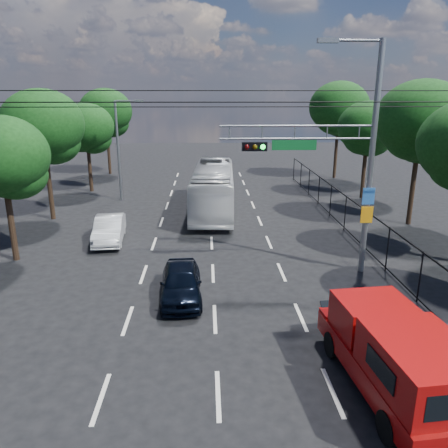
{
  "coord_description": "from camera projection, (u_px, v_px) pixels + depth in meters",
  "views": [
    {
      "loc": [
        -0.23,
        -9.53,
        7.48
      ],
      "look_at": [
        0.4,
        6.08,
        2.8
      ],
      "focal_mm": 35.0,
      "sensor_mm": 36.0,
      "label": 1
    }
  ],
  "objects": [
    {
      "name": "signal_mast",
      "position": [
        343.0,
        151.0,
        17.63
      ],
      "size": [
        6.43,
        0.39,
        9.5
      ],
      "color": "slate",
      "rests_on": "ground"
    },
    {
      "name": "tree_left_e",
      "position": [
        106.0,
        115.0,
        40.93
      ],
      "size": [
        4.92,
        4.92,
        7.99
      ],
      "color": "black",
      "rests_on": "ground"
    },
    {
      "name": "red_pickup",
      "position": [
        396.0,
        354.0,
        11.08
      ],
      "size": [
        2.57,
        5.82,
        2.11
      ],
      "color": "black",
      "rests_on": "ground"
    },
    {
      "name": "ground",
      "position": [
        218.0,
        395.0,
        11.28
      ],
      "size": [
        120.0,
        120.0,
        0.0
      ],
      "primitive_type": "plane",
      "color": "black",
      "rests_on": "ground"
    },
    {
      "name": "streetlight_left",
      "position": [
        120.0,
        145.0,
        30.96
      ],
      "size": [
        2.09,
        0.22,
        7.08
      ],
      "color": "slate",
      "rests_on": "ground"
    },
    {
      "name": "tree_right_e",
      "position": [
        339.0,
        112.0,
        38.76
      ],
      "size": [
        5.28,
        5.28,
        8.58
      ],
      "color": "black",
      "rests_on": "ground"
    },
    {
      "name": "tree_left_b",
      "position": [
        3.0,
        162.0,
        19.2
      ],
      "size": [
        4.08,
        4.08,
        6.63
      ],
      "color": "black",
      "rests_on": "ground"
    },
    {
      "name": "tree_left_c",
      "position": [
        44.0,
        130.0,
        25.64
      ],
      "size": [
        4.8,
        4.8,
        7.8
      ],
      "color": "black",
      "rests_on": "ground"
    },
    {
      "name": "tree_right_d",
      "position": [
        368.0,
        132.0,
        31.41
      ],
      "size": [
        4.32,
        4.32,
        7.02
      ],
      "color": "black",
      "rests_on": "ground"
    },
    {
      "name": "utility_wires",
      "position": [
        211.0,
        100.0,
        17.66
      ],
      "size": [
        22.0,
        5.04,
        0.74
      ],
      "color": "black",
      "rests_on": "ground"
    },
    {
      "name": "fence_right",
      "position": [
        356.0,
        221.0,
        22.93
      ],
      "size": [
        0.06,
        34.03,
        2.0
      ],
      "color": "black",
      "rests_on": "ground"
    },
    {
      "name": "tree_right_c",
      "position": [
        421.0,
        126.0,
        24.47
      ],
      "size": [
        5.1,
        5.1,
        8.29
      ],
      "color": "black",
      "rests_on": "ground"
    },
    {
      "name": "tree_left_d",
      "position": [
        87.0,
        131.0,
        33.51
      ],
      "size": [
        4.2,
        4.2,
        6.83
      ],
      "color": "black",
      "rests_on": "ground"
    },
    {
      "name": "white_van",
      "position": [
        109.0,
        229.0,
        22.87
      ],
      "size": [
        1.79,
        4.14,
        1.32
      ],
      "primitive_type": "imported",
      "rotation": [
        0.0,
        0.0,
        0.1
      ],
      "color": "silver",
      "rests_on": "ground"
    },
    {
      "name": "white_bus",
      "position": [
        213.0,
        188.0,
        28.66
      ],
      "size": [
        3.04,
        10.94,
        3.02
      ],
      "primitive_type": "imported",
      "rotation": [
        0.0,
        0.0,
        -0.05
      ],
      "color": "silver",
      "rests_on": "ground"
    },
    {
      "name": "navy_hatchback",
      "position": [
        181.0,
        282.0,
        16.46
      ],
      "size": [
        1.69,
        3.85,
        1.29
      ],
      "primitive_type": "imported",
      "rotation": [
        0.0,
        0.0,
        0.05
      ],
      "color": "black",
      "rests_on": "ground"
    },
    {
      "name": "lane_markings",
      "position": [
        211.0,
        231.0,
        24.68
      ],
      "size": [
        6.12,
        38.0,
        0.01
      ],
      "color": "beige",
      "rests_on": "ground"
    }
  ]
}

